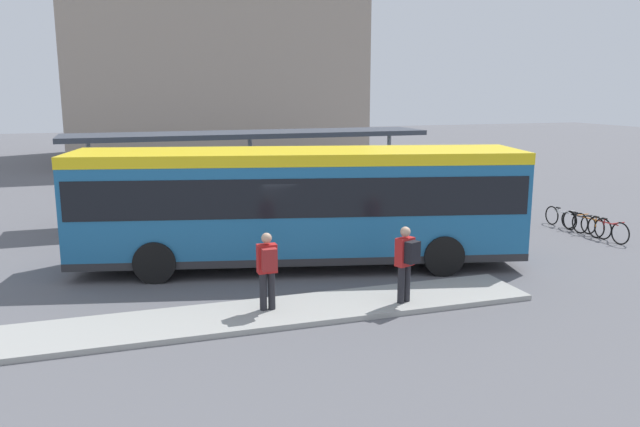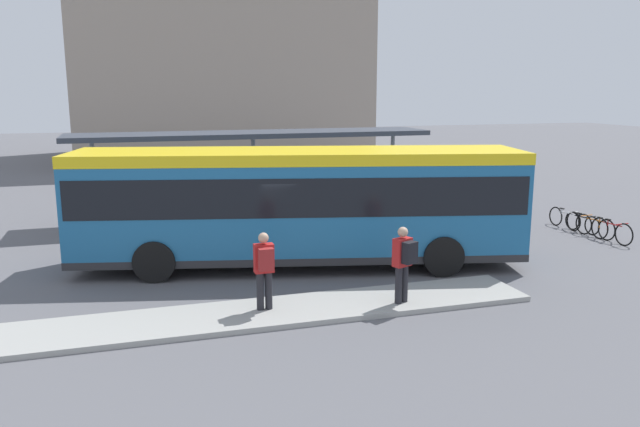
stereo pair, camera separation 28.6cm
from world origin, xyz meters
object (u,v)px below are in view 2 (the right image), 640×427
object	(u,v)px
city_bus	(299,199)
bicycle_white	(565,218)
pedestrian_waiting	(404,260)
potted_planter_far_side	(382,203)
bicycle_red	(612,231)
potted_planter_near_shelter	(174,214)
bicycle_black	(582,223)
bicycle_orange	(595,226)
pedestrian_companion	(264,266)

from	to	relation	value
city_bus	bicycle_white	world-z (taller)	city_bus
pedestrian_waiting	potted_planter_far_side	xyz separation A→B (m)	(3.18, 8.73, -0.40)
bicycle_red	potted_planter_near_shelter	size ratio (longest dim) A/B	1.27
pedestrian_waiting	bicycle_red	world-z (taller)	pedestrian_waiting
bicycle_black	bicycle_white	bearing A→B (deg)	-175.19
bicycle_orange	bicycle_black	distance (m)	0.73
bicycle_red	bicycle_orange	distance (m)	0.73
pedestrian_companion	bicycle_white	bearing A→B (deg)	-66.37
pedestrian_companion	bicycle_orange	xyz separation A→B (m)	(12.00, 3.88, -0.74)
potted_planter_near_shelter	potted_planter_far_side	size ratio (longest dim) A/B	0.97
bicycle_red	potted_planter_near_shelter	world-z (taller)	potted_planter_near_shelter
city_bus	pedestrian_waiting	distance (m)	4.25
bicycle_red	bicycle_black	world-z (taller)	bicycle_red
bicycle_red	potted_planter_near_shelter	xyz separation A→B (m)	(-13.28, 5.25, 0.33)
bicycle_black	potted_planter_far_side	xyz separation A→B (m)	(-5.86, 3.65, 0.39)
bicycle_red	city_bus	bearing A→B (deg)	-95.83
pedestrian_companion	bicycle_red	distance (m)	12.44
pedestrian_waiting	potted_planter_near_shelter	world-z (taller)	pedestrian_waiting
pedestrian_waiting	pedestrian_companion	world-z (taller)	pedestrian_waiting
city_bus	pedestrian_companion	bearing A→B (deg)	-103.17
pedestrian_waiting	potted_planter_near_shelter	bearing A→B (deg)	3.31
bicycle_black	pedestrian_companion	bearing A→B (deg)	-75.15
bicycle_white	city_bus	bearing A→B (deg)	-81.13
bicycle_black	potted_planter_near_shelter	world-z (taller)	potted_planter_near_shelter
pedestrian_waiting	bicycle_orange	size ratio (longest dim) A/B	1.04
bicycle_white	potted_planter_far_side	bearing A→B (deg)	-118.39
potted_planter_near_shelter	potted_planter_far_side	bearing A→B (deg)	-1.10
bicycle_black	bicycle_white	size ratio (longest dim) A/B	0.94
pedestrian_companion	bicycle_black	distance (m)	12.96
pedestrian_waiting	potted_planter_near_shelter	size ratio (longest dim) A/B	1.29
bicycle_red	pedestrian_waiting	bearing A→B (deg)	-71.89
pedestrian_waiting	potted_planter_far_side	size ratio (longest dim) A/B	1.25
city_bus	bicycle_red	distance (m)	10.39
city_bus	bicycle_orange	xyz separation A→B (m)	(10.25, 0.38, -1.52)
bicycle_red	bicycle_white	distance (m)	2.19
bicycle_red	bicycle_white	bearing A→B (deg)	177.73
city_bus	potted_planter_near_shelter	xyz separation A→B (m)	(-3.01, 4.91, -1.18)
bicycle_black	potted_planter_far_side	distance (m)	6.92
bicycle_orange	potted_planter_far_side	world-z (taller)	potted_planter_far_side
bicycle_red	bicycle_orange	size ratio (longest dim) A/B	1.02
bicycle_orange	bicycle_black	world-z (taller)	bicycle_orange
bicycle_orange	potted_planter_far_side	size ratio (longest dim) A/B	1.20
bicycle_black	bicycle_red	bearing A→B (deg)	-9.05
pedestrian_companion	potted_planter_near_shelter	xyz separation A→B (m)	(-1.27, 8.40, -0.40)
bicycle_orange	bicycle_white	bearing A→B (deg)	-3.87
bicycle_orange	city_bus	bearing A→B (deg)	86.50
bicycle_red	bicycle_black	size ratio (longest dim) A/B	1.12
bicycle_orange	potted_planter_near_shelter	xyz separation A→B (m)	(-13.27, 4.52, 0.34)
bicycle_red	potted_planter_near_shelter	bearing A→B (deg)	-115.47
bicycle_red	potted_planter_far_side	xyz separation A→B (m)	(-5.79, 5.11, 0.35)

